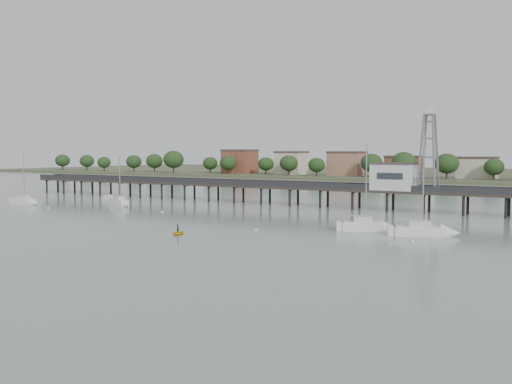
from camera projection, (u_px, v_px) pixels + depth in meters
The scene contains 13 objects.
ground_plane at pixel (47, 242), 71.19m from camera, with size 500.00×500.00×0.00m, color slate.
pier at pixel (280, 187), 122.04m from camera, with size 150.00×5.00×5.50m.
pier_building at pixel (394, 176), 108.86m from camera, with size 8.40×5.40×5.30m.
lattice_tower at pixel (429, 153), 105.18m from camera, with size 3.20×3.20×15.50m.
sailboat_c at pixel (371, 226), 81.68m from camera, with size 8.10×5.65×13.11m.
sailboat_d at pixel (430, 231), 76.50m from camera, with size 9.04×5.84×14.41m.
sailboat_a at pixel (27, 202), 122.60m from camera, with size 7.42×2.69×12.11m.
sailboat_b at pixel (121, 203), 118.89m from camera, with size 6.82×3.73×10.99m.
white_tender at pixel (111, 199), 132.00m from camera, with size 4.03×1.72×1.56m.
yellow_dinghy at pixel (178, 235), 78.01m from camera, with size 2.08×0.60×2.92m, color yellow.
dinghy_occupant at pixel (178, 235), 78.01m from camera, with size 0.43×1.19×0.28m, color black.
mooring_buoys at pixel (238, 221), 92.12m from camera, with size 75.35×17.45×0.39m.
far_shore at pixel (460, 174), 275.03m from camera, with size 500.00×170.00×10.40m.
Camera 1 is at (59.07, -46.65, 11.28)m, focal length 40.00 mm.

